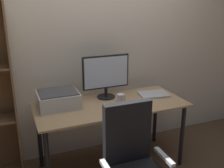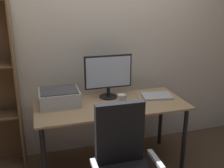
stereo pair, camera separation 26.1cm
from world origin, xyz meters
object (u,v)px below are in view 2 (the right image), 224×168
object	(u,v)px
desk	(111,112)
laptop	(157,96)
monitor	(108,74)
mouse	(139,105)
keyboard	(118,109)
coffee_mug	(121,99)
printer	(59,97)

from	to	relation	value
desk	laptop	bearing A→B (deg)	6.09
desk	monitor	xyz separation A→B (m)	(0.02, 0.20, 0.35)
monitor	mouse	distance (m)	0.48
mouse	laptop	size ratio (longest dim) A/B	0.30
keyboard	coffee_mug	world-z (taller)	coffee_mug
monitor	coffee_mug	xyz separation A→B (m)	(0.08, -0.22, -0.22)
coffee_mug	mouse	bearing A→B (deg)	-39.12
monitor	mouse	world-z (taller)	monitor
coffee_mug	laptop	bearing A→B (deg)	9.90
coffee_mug	laptop	xyz separation A→B (m)	(0.44, 0.08, -0.04)
laptop	monitor	bearing A→B (deg)	173.54
keyboard	coffee_mug	distance (m)	0.17
coffee_mug	monitor	bearing A→B (deg)	110.42
keyboard	printer	xyz separation A→B (m)	(-0.53, 0.30, 0.07)
laptop	printer	world-z (taller)	printer
keyboard	laptop	size ratio (longest dim) A/B	0.91
desk	printer	distance (m)	0.56
keyboard	printer	distance (m)	0.62
mouse	laptop	xyz separation A→B (m)	(0.29, 0.20, -0.01)
keyboard	laptop	bearing A→B (deg)	21.90
desk	laptop	distance (m)	0.55
laptop	keyboard	bearing A→B (deg)	-148.35
mouse	coffee_mug	bearing A→B (deg)	132.30
laptop	mouse	bearing A→B (deg)	-137.27
mouse	coffee_mug	distance (m)	0.20
monitor	printer	size ratio (longest dim) A/B	1.30
printer	desk	bearing A→B (deg)	-14.99
desk	mouse	world-z (taller)	mouse
coffee_mug	printer	world-z (taller)	printer
keyboard	mouse	xyz separation A→B (m)	(0.23, 0.03, 0.01)
coffee_mug	printer	bearing A→B (deg)	165.70
keyboard	printer	world-z (taller)	printer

